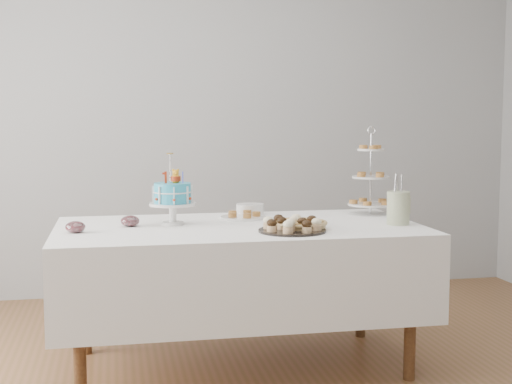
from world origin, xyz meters
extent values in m
cube|color=#9D9FA2|center=(0.00, 2.00, 1.35)|extent=(5.00, 0.04, 2.70)
cube|color=#9D9FA2|center=(0.00, -2.00, 1.35)|extent=(5.00, 0.04, 2.70)
cube|color=white|center=(0.00, 0.30, 0.55)|extent=(1.92, 1.02, 0.45)
cylinder|color=brown|center=(-0.82, -0.07, 0.34)|extent=(0.06, 0.06, 0.67)
cylinder|color=brown|center=(0.82, -0.07, 0.34)|extent=(0.06, 0.06, 0.67)
cylinder|color=brown|center=(-0.82, 0.67, 0.34)|extent=(0.06, 0.06, 0.67)
cylinder|color=brown|center=(0.82, 0.67, 0.34)|extent=(0.06, 0.06, 0.67)
cylinder|color=#2EA6CA|center=(-0.34, 0.40, 0.94)|extent=(0.20, 0.20, 0.11)
torus|color=white|center=(-0.34, 0.40, 0.95)|extent=(0.21, 0.21, 0.01)
cube|color=#B83013|center=(-0.38, 0.39, 1.02)|extent=(0.02, 0.01, 0.06)
cylinder|color=blue|center=(-0.29, 0.37, 1.02)|extent=(0.01, 0.01, 0.06)
cylinder|color=silver|center=(-0.35, 0.42, 1.07)|extent=(0.00, 0.00, 0.15)
cylinder|color=gold|center=(-0.35, 0.42, 1.15)|extent=(0.04, 0.04, 0.01)
cylinder|color=black|center=(0.22, 0.04, 0.78)|extent=(0.34, 0.34, 0.01)
ellipsoid|color=black|center=(0.16, 0.04, 0.82)|extent=(0.05, 0.05, 0.04)
ellipsoid|color=#FDEBC4|center=(0.29, 0.04, 0.82)|extent=(0.05, 0.05, 0.04)
cylinder|color=tan|center=(0.28, 0.11, 0.79)|extent=(0.27, 0.27, 0.03)
cylinder|color=#A77941|center=(0.28, 0.11, 0.81)|extent=(0.24, 0.24, 0.02)
torus|color=tan|center=(0.28, 0.11, 0.80)|extent=(0.29, 0.29, 0.02)
cylinder|color=silver|center=(0.84, 0.59, 1.01)|extent=(0.01, 0.01, 0.48)
cylinder|color=white|center=(0.84, 0.59, 0.83)|extent=(0.27, 0.27, 0.01)
cylinder|color=white|center=(0.84, 0.59, 0.99)|extent=(0.22, 0.22, 0.01)
cylinder|color=white|center=(0.84, 0.59, 1.15)|extent=(0.16, 0.16, 0.01)
torus|color=silver|center=(0.84, 0.59, 1.26)|extent=(0.05, 0.01, 0.05)
cylinder|color=white|center=(0.13, 0.70, 0.80)|extent=(0.16, 0.16, 0.06)
cylinder|color=white|center=(0.07, 0.55, 0.78)|extent=(0.26, 0.26, 0.01)
ellipsoid|color=silver|center=(-0.84, 0.22, 0.80)|extent=(0.10, 0.10, 0.06)
cylinder|color=#610810|center=(-0.84, 0.22, 0.79)|extent=(0.07, 0.07, 0.03)
ellipsoid|color=silver|center=(-0.57, 0.37, 0.80)|extent=(0.10, 0.10, 0.06)
cylinder|color=#610810|center=(-0.57, 0.37, 0.79)|extent=(0.07, 0.07, 0.03)
cylinder|color=silver|center=(0.84, 0.16, 0.86)|extent=(0.12, 0.12, 0.18)
cylinder|color=silver|center=(0.90, 0.16, 0.87)|extent=(0.01, 0.01, 0.09)
camera|label=1|loc=(-0.64, -3.39, 1.34)|focal=50.00mm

